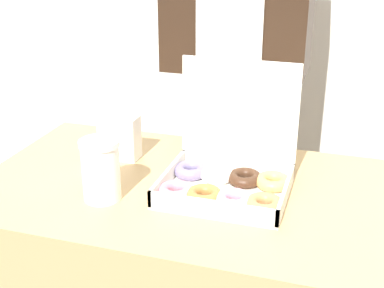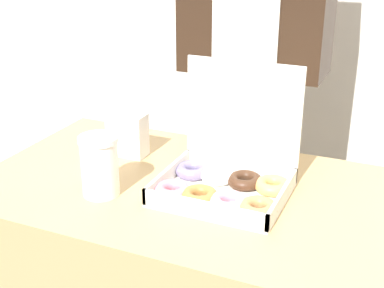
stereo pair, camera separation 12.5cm
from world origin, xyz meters
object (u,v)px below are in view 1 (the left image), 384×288
Objects in this scene: coffee_cup at (101,170)px; napkin_holder at (120,137)px; donut_box at (227,175)px; person_customer at (236,63)px.

napkin_holder is (-0.06, 0.22, -0.01)m from coffee_cup.
donut_box is 0.19× the size of person_customer.
napkin_holder is at bearing -115.16° from person_customer.
napkin_holder is at bearing 104.29° from coffee_cup.
donut_box is 2.57× the size of napkin_holder.
donut_box is 0.29m from coffee_cup.
coffee_cup is 1.22× the size of napkin_holder.
donut_box is at bearing -17.25° from napkin_holder.
person_customer reaches higher than coffee_cup.
donut_box reaches higher than coffee_cup.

